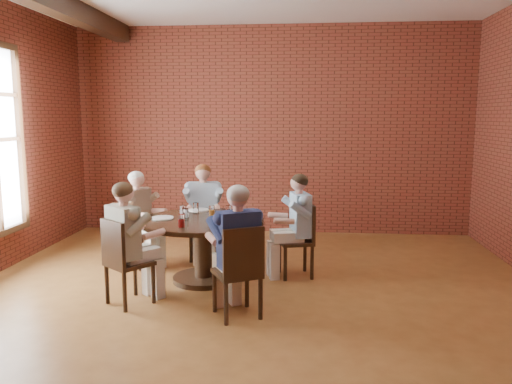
# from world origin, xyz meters

# --- Properties ---
(floor) EXTENTS (7.00, 7.00, 0.00)m
(floor) POSITION_xyz_m (0.00, 0.00, 0.00)
(floor) COLOR #9E6A30
(floor) RESTS_ON ground
(wall_back) EXTENTS (7.00, 0.00, 7.00)m
(wall_back) POSITION_xyz_m (0.00, 3.50, 1.70)
(wall_back) COLOR brown
(wall_back) RESTS_ON ground
(wall_front) EXTENTS (7.00, 0.00, 7.00)m
(wall_front) POSITION_xyz_m (0.00, -3.50, 1.70)
(wall_front) COLOR brown
(wall_front) RESTS_ON ground
(dining_table) EXTENTS (1.44, 1.44, 0.75)m
(dining_table) POSITION_xyz_m (-0.63, 0.84, 0.53)
(dining_table) COLOR #342011
(dining_table) RESTS_ON floor
(chair_a) EXTENTS (0.47, 0.47, 0.89)m
(chair_a) POSITION_xyz_m (0.52, 1.15, 0.49)
(chair_a) COLOR #342011
(chair_a) RESTS_ON floor
(diner_a) EXTENTS (0.69, 0.61, 1.25)m
(diner_a) POSITION_xyz_m (0.45, 1.13, 0.63)
(diner_a) COLOR #37678F
(diner_a) RESTS_ON floor
(chair_b) EXTENTS (0.47, 0.47, 0.91)m
(chair_b) POSITION_xyz_m (-0.82, 1.85, 0.50)
(chair_b) COLOR #342011
(chair_b) RESTS_ON floor
(diner_b) EXTENTS (0.61, 0.70, 1.29)m
(diner_b) POSITION_xyz_m (-0.81, 1.77, 0.65)
(diner_b) COLOR #97AFC0
(diner_b) RESTS_ON floor
(chair_c) EXTENTS (0.52, 0.52, 0.88)m
(chair_c) POSITION_xyz_m (-1.62, 1.40, 0.48)
(chair_c) COLOR #342011
(chair_c) RESTS_ON floor
(diner_c) EXTENTS (0.74, 0.69, 1.24)m
(diner_c) POSITION_xyz_m (-1.56, 1.37, 0.62)
(diner_c) COLOR brown
(diner_c) RESTS_ON floor
(chair_d) EXTENTS (0.56, 0.56, 0.91)m
(chair_d) POSITION_xyz_m (-1.30, 0.00, 0.49)
(chair_d) COLOR #342011
(chair_d) RESTS_ON floor
(diner_d) EXTENTS (0.77, 0.78, 1.28)m
(diner_d) POSITION_xyz_m (-1.25, 0.06, 0.64)
(diner_d) COLOR gray
(diner_d) RESTS_ON floor
(chair_e) EXTENTS (0.55, 0.55, 0.92)m
(chair_e) POSITION_xyz_m (-0.06, -0.23, 0.50)
(chair_e) COLOR #342011
(chair_e) RESTS_ON floor
(diner_e) EXTENTS (0.74, 0.79, 1.29)m
(diner_e) POSITION_xyz_m (-0.10, -0.16, 0.65)
(diner_e) COLOR #192246
(diner_e) RESTS_ON floor
(plate_a) EXTENTS (0.26, 0.26, 0.01)m
(plate_a) POSITION_xyz_m (-0.26, 1.17, 0.76)
(plate_a) COLOR white
(plate_a) RESTS_ON dining_table
(plate_b) EXTENTS (0.26, 0.26, 0.01)m
(plate_b) POSITION_xyz_m (-0.78, 1.35, 0.76)
(plate_b) COLOR white
(plate_b) RESTS_ON dining_table
(plate_c) EXTENTS (0.26, 0.26, 0.01)m
(plate_c) POSITION_xyz_m (-1.11, 0.82, 0.76)
(plate_c) COLOR white
(plate_c) RESTS_ON dining_table
(plate_d) EXTENTS (0.26, 0.26, 0.01)m
(plate_d) POSITION_xyz_m (-0.35, 0.53, 0.76)
(plate_d) COLOR white
(plate_d) RESTS_ON dining_table
(glass_a) EXTENTS (0.07, 0.07, 0.14)m
(glass_a) POSITION_xyz_m (-0.35, 0.97, 0.82)
(glass_a) COLOR white
(glass_a) RESTS_ON dining_table
(glass_b) EXTENTS (0.07, 0.07, 0.14)m
(glass_b) POSITION_xyz_m (-0.54, 0.95, 0.82)
(glass_b) COLOR white
(glass_b) RESTS_ON dining_table
(glass_c) EXTENTS (0.07, 0.07, 0.14)m
(glass_c) POSITION_xyz_m (-0.77, 1.13, 0.82)
(glass_c) COLOR white
(glass_c) RESTS_ON dining_table
(glass_d) EXTENTS (0.07, 0.07, 0.14)m
(glass_d) POSITION_xyz_m (-0.88, 0.90, 0.82)
(glass_d) COLOR white
(glass_d) RESTS_ON dining_table
(glass_e) EXTENTS (0.07, 0.07, 0.14)m
(glass_e) POSITION_xyz_m (-0.81, 0.73, 0.82)
(glass_e) COLOR white
(glass_e) RESTS_ON dining_table
(glass_f) EXTENTS (0.07, 0.07, 0.14)m
(glass_f) POSITION_xyz_m (-0.77, 0.38, 0.82)
(glass_f) COLOR white
(glass_f) RESTS_ON dining_table
(smartphone) EXTENTS (0.08, 0.14, 0.01)m
(smartphone) POSITION_xyz_m (-0.39, 0.47, 0.75)
(smartphone) COLOR black
(smartphone) RESTS_ON dining_table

